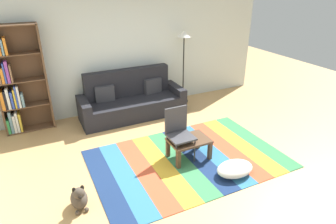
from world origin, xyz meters
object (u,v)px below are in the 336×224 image
Objects in this scene: pouf at (235,169)px; folding_chair at (179,129)px; tv_remote at (187,139)px; dog at (79,198)px; bookshelf at (15,84)px; couch at (132,101)px; standing_lamp at (184,43)px; coffee_table at (189,143)px.

folding_chair is at bearing 124.31° from pouf.
dog is at bearing 166.91° from tv_remote.
bookshelf is at bearing 111.19° from tv_remote.
folding_chair is at bearing 117.29° from tv_remote.
couch is at bearing 104.09° from pouf.
bookshelf is 3.60m from standing_lamp.
dog is (-1.61, -2.43, -0.18)m from couch.
coffee_table is at bearing -116.41° from standing_lamp.
bookshelf is 4.28m from pouf.
dog is at bearing -78.06° from bookshelf.
tv_remote is at bearing -25.03° from folding_chair.
folding_chair is (-0.15, 0.10, 0.24)m from coffee_table.
coffee_table is at bearing 119.70° from pouf.
folding_chair is (-0.56, 0.82, 0.43)m from pouf.
standing_lamp is (0.70, 2.95, 1.33)m from pouf.
bookshelf is 3.07× the size of coffee_table.
bookshelf is 3.42× the size of pouf.
bookshelf is 3.46m from coffee_table.
coffee_table is 2.74m from standing_lamp.
dog is (-2.30, 0.32, 0.05)m from pouf.
pouf is 2.33m from dog.
standing_lamp reaches higher than tv_remote.
bookshelf reaches higher than standing_lamp.
couch is at bearing 56.49° from dog.
bookshelf is at bearing 172.58° from couch.
folding_chair reaches higher than coffee_table.
bookshelf is 2.90m from dog.
standing_lamp is at bearing 63.59° from coffee_table.
coffee_table is 1.11× the size of pouf.
standing_lamp is (3.00, 2.63, 1.28)m from dog.
coffee_table is at bearing -38.30° from tv_remote.
dog is at bearing -123.51° from couch.
standing_lamp is 2.71m from tv_remote.
coffee_table is at bearing 11.86° from dog.
couch reaches higher than pouf.
bookshelf is 3.42m from tv_remote.
pouf is 3.31m from standing_lamp.
couch reaches higher than folding_chair.
pouf is at bearing -8.02° from dog.
dog is at bearing -138.79° from standing_lamp.
tv_remote is at bearing -117.03° from standing_lamp.
tv_remote is at bearing -82.88° from couch.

